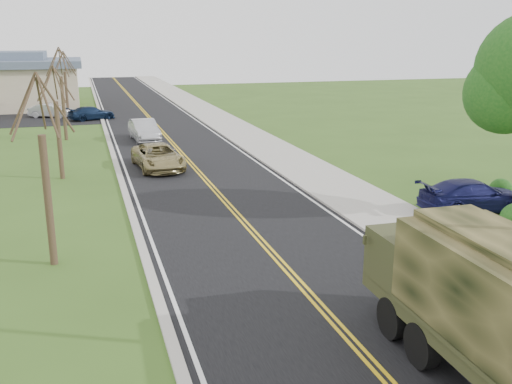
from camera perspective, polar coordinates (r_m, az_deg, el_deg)
name	(u,v)px	position (r m, az deg, el deg)	size (l,w,h in m)	color
road	(155,124)	(49.11, -10.09, 6.74)	(8.00, 120.00, 0.01)	black
curb_right	(203,121)	(49.76, -5.31, 7.08)	(0.30, 120.00, 0.12)	#9E998E
sidewalk_right	(223,120)	(50.14, -3.34, 7.17)	(3.20, 120.00, 0.10)	#9E998E
curb_left	(104,125)	(48.79, -14.96, 6.46)	(0.30, 120.00, 0.10)	#9E998E
bare_tree_a	(46,185)	(18.83, -20.22, 0.66)	(1.93, 2.26, 6.08)	#38281C
bare_tree_b	(58,131)	(30.63, -19.16, 5.79)	(1.83, 2.14, 5.73)	#38281C
bare_tree_c	(63,101)	(42.49, -18.74, 8.65)	(2.04, 2.39, 6.42)	#38281C
bare_tree_d	(66,89)	(54.46, -18.45, 9.72)	(1.88, 2.20, 5.91)	#38281C
military_truck	(489,298)	(12.83, 22.31, -9.75)	(2.46, 6.67, 3.30)	black
suv_champagne	(158,157)	(31.94, -9.77, 3.49)	(2.26, 4.90, 1.36)	#948754
sedan_silver	(144,130)	(41.00, -11.12, 6.08)	(1.57, 4.50, 1.48)	#ADACB1
pickup_navy	(473,196)	(25.42, 20.87, -0.34)	(1.88, 4.62, 1.34)	#10123D
lot_car_silver	(51,111)	(55.34, -19.84, 7.67)	(1.34, 3.86, 1.27)	silver
lot_car_navy	(92,113)	(52.67, -16.12, 7.59)	(1.66, 4.08, 1.18)	#0E1C34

